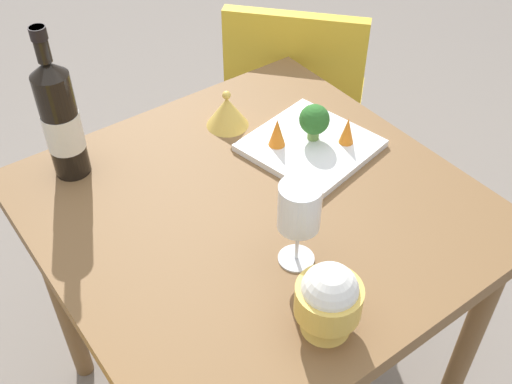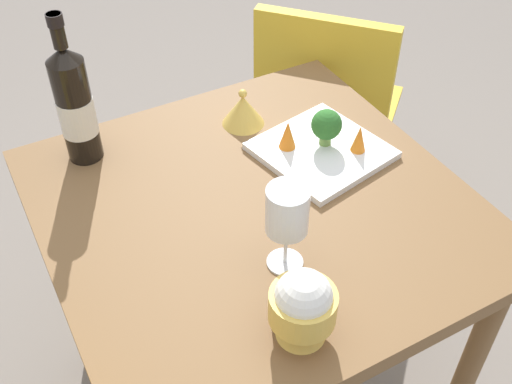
{
  "view_description": "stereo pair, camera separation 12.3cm",
  "coord_description": "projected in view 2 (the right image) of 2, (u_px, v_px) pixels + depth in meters",
  "views": [
    {
      "loc": [
        -0.54,
        -0.74,
        1.6
      ],
      "look_at": [
        0.0,
        0.0,
        0.77
      ],
      "focal_mm": 43.25,
      "sensor_mm": 36.0,
      "label": 1
    },
    {
      "loc": [
        -0.44,
        -0.8,
        1.6
      ],
      "look_at": [
        0.0,
        0.0,
        0.77
      ],
      "focal_mm": 43.25,
      "sensor_mm": 36.0,
      "label": 2
    }
  ],
  "objects": [
    {
      "name": "dining_table",
      "position": [
        256.0,
        235.0,
        1.32
      ],
      "size": [
        0.84,
        0.84,
        0.74
      ],
      "color": "brown",
      "rests_on": "ground_plane"
    },
    {
      "name": "chair_by_wall",
      "position": [
        326.0,
        104.0,
        1.89
      ],
      "size": [
        0.56,
        0.56,
        0.85
      ],
      "rotation": [
        0.0,
        0.0,
        -0.84
      ],
      "color": "gold",
      "rests_on": "ground_plane"
    },
    {
      "name": "rice_bowl",
      "position": [
        303.0,
        306.0,
        0.97
      ],
      "size": [
        0.11,
        0.11,
        0.14
      ],
      "color": "gold",
      "rests_on": "dining_table"
    },
    {
      "name": "wine_bottle",
      "position": [
        75.0,
        105.0,
        1.28
      ],
      "size": [
        0.08,
        0.08,
        0.34
      ],
      "color": "black",
      "rests_on": "dining_table"
    },
    {
      "name": "wine_glass",
      "position": [
        287.0,
        213.0,
        1.05
      ],
      "size": [
        0.08,
        0.08,
        0.18
      ],
      "color": "white",
      "rests_on": "dining_table"
    },
    {
      "name": "rice_bowl_lid",
      "position": [
        243.0,
        110.0,
        1.43
      ],
      "size": [
        0.1,
        0.1,
        0.09
      ],
      "color": "gold",
      "rests_on": "dining_table"
    },
    {
      "name": "carrot_garnish_left",
      "position": [
        288.0,
        134.0,
        1.34
      ],
      "size": [
        0.04,
        0.04,
        0.07
      ],
      "color": "orange",
      "rests_on": "serving_plate"
    },
    {
      "name": "broccoli_floret",
      "position": [
        327.0,
        125.0,
        1.34
      ],
      "size": [
        0.07,
        0.07,
        0.09
      ],
      "color": "#729E4C",
      "rests_on": "serving_plate"
    },
    {
      "name": "serving_plate",
      "position": [
        321.0,
        150.0,
        1.37
      ],
      "size": [
        0.29,
        0.29,
        0.02
      ],
      "rotation": [
        0.0,
        0.0,
        0.2
      ],
      "color": "white",
      "rests_on": "dining_table"
    },
    {
      "name": "carrot_garnish_right",
      "position": [
        359.0,
        139.0,
        1.34
      ],
      "size": [
        0.03,
        0.03,
        0.06
      ],
      "color": "orange",
      "rests_on": "serving_plate"
    }
  ]
}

